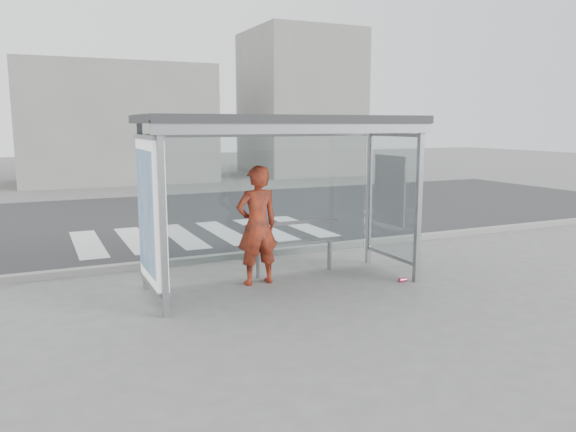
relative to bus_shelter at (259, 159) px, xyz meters
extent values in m
plane|color=#60605D|center=(0.37, -0.06, -1.98)|extent=(80.00, 80.00, 0.00)
cube|color=#2D2D30|center=(0.37, 6.94, -1.98)|extent=(30.00, 10.00, 0.01)
cube|color=gray|center=(0.37, 1.89, -1.92)|extent=(30.00, 0.18, 0.12)
cube|color=silver|center=(-2.13, 4.44, -1.98)|extent=(0.55, 3.00, 0.00)
cube|color=silver|center=(-1.13, 4.44, -1.98)|extent=(0.55, 3.00, 0.00)
cube|color=silver|center=(-0.13, 4.44, -1.98)|extent=(0.55, 3.00, 0.00)
cube|color=silver|center=(0.87, 4.44, -1.98)|extent=(0.55, 3.00, 0.00)
cube|color=silver|center=(1.87, 4.44, -1.98)|extent=(0.55, 3.00, 0.00)
cube|color=silver|center=(2.87, 4.44, -1.98)|extent=(0.55, 3.00, 0.00)
cube|color=gray|center=(-1.63, -0.76, -0.73)|extent=(0.08, 0.08, 2.50)
cube|color=gray|center=(2.37, -0.76, -0.73)|extent=(0.08, 0.08, 2.50)
cube|color=gray|center=(-1.63, 0.64, -0.73)|extent=(0.08, 0.08, 2.50)
cube|color=gray|center=(2.37, 0.64, -0.73)|extent=(0.08, 0.08, 2.50)
cube|color=#2D2D30|center=(0.37, -0.06, 0.58)|extent=(4.25, 1.65, 0.12)
cube|color=gray|center=(0.37, -0.82, 0.47)|extent=(4.25, 0.06, 0.18)
cube|color=white|center=(0.37, 0.64, -0.68)|extent=(3.80, 0.02, 2.00)
cube|color=white|center=(-1.63, -0.06, -0.68)|extent=(0.15, 1.25, 2.00)
cube|color=#367FC3|center=(-1.54, -0.06, -0.68)|extent=(0.01, 1.10, 1.70)
cylinder|color=#FF4316|center=(-1.53, 0.19, -0.43)|extent=(0.02, 0.32, 0.32)
cube|color=white|center=(2.37, -0.06, -0.68)|extent=(0.03, 1.25, 2.00)
cube|color=beige|center=(2.34, -0.01, -0.58)|extent=(0.03, 0.86, 1.16)
cube|color=gray|center=(0.37, 17.94, 0.52)|extent=(8.00, 5.00, 5.00)
cube|color=gray|center=(9.37, 17.94, 1.52)|extent=(5.00, 5.00, 7.00)
imported|color=orange|center=(0.03, 0.19, -1.05)|extent=(0.70, 0.47, 1.87)
cube|color=slate|center=(0.83, 0.51, -1.46)|extent=(1.70, 0.21, 0.05)
cylinder|color=slate|center=(0.17, 0.51, -1.73)|extent=(0.07, 0.07, 0.50)
cylinder|color=slate|center=(1.49, 0.51, -1.73)|extent=(0.07, 0.07, 0.50)
cube|color=slate|center=(0.83, 0.60, -1.13)|extent=(1.70, 0.04, 0.06)
cylinder|color=#D63F6E|center=(2.17, -0.69, -1.95)|extent=(0.13, 0.07, 0.07)
camera|label=1|loc=(-3.10, -7.80, 0.51)|focal=35.00mm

